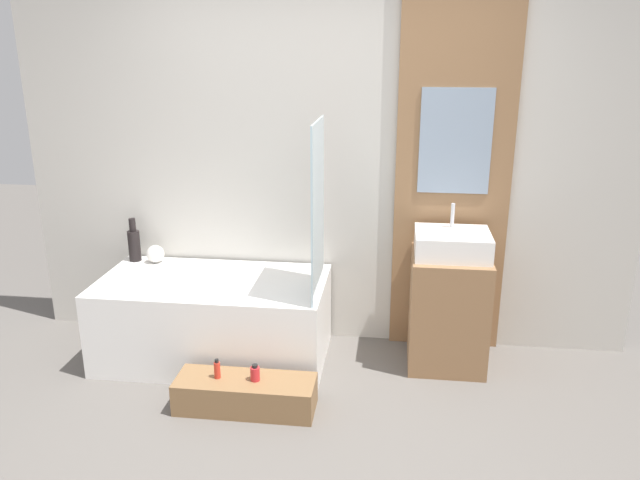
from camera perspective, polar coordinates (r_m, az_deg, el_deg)
name	(u,v)px	position (r m, az deg, el deg)	size (l,w,h in m)	color
ground_plane	(287,473)	(3.33, -3.07, -20.47)	(12.00, 12.00, 0.00)	#605B56
wall_tiled_back	(324,159)	(4.25, 0.41, 7.41)	(4.20, 0.06, 2.60)	beige
wall_wood_accent	(454,162)	(4.19, 12.13, 6.98)	(0.75, 0.04, 2.60)	#8E6642
bathtub	(214,319)	(4.28, -9.64, -7.09)	(1.49, 0.79, 0.56)	white
glass_shower_screen	(318,210)	(3.75, -0.21, 2.79)	(0.01, 0.52, 1.06)	silver
wooden_step_bench	(246,394)	(3.77, -6.82, -13.80)	(0.81, 0.28, 0.19)	olive
vanity_cabinet	(448,310)	(4.20, 11.60, -6.27)	(0.49, 0.50, 0.76)	#8E6642
sink	(452,244)	(4.04, 12.00, -0.34)	(0.47, 0.40, 0.31)	white
vase_tall_dark	(134,244)	(4.62, -16.63, -0.31)	(0.08, 0.08, 0.31)	black
vase_round_light	(155,254)	(4.56, -14.82, -1.24)	(0.12, 0.12, 0.12)	silver
bottle_soap_primary	(217,370)	(3.74, -9.38, -11.61)	(0.04, 0.04, 0.12)	red
bottle_soap_secondary	(255,373)	(3.69, -5.96, -12.03)	(0.05, 0.05, 0.10)	red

